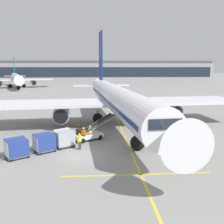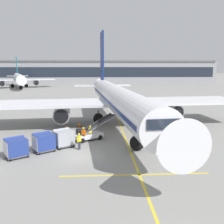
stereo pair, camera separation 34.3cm
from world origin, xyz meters
name	(u,v)px [view 1 (the left image)]	position (x,y,z in m)	size (l,w,h in m)	color
ground_plane	(80,156)	(0.00, 0.00, 0.00)	(600.00, 600.00, 0.00)	gray
parked_airplane	(117,99)	(4.69, 13.59, 3.78)	(37.41, 46.75, 15.77)	white
belt_loader	(90,133)	(0.91, 5.74, 0.84)	(5.20, 3.99, 2.79)	silver
baggage_cart_lead	(64,138)	(-1.84, 3.10, 1.00)	(2.70, 2.45, 1.91)	#515156
baggage_cart_second	(44,142)	(-3.64, 1.68, 1.00)	(2.70, 2.45, 1.91)	#515156
baggage_cart_third	(16,147)	(-5.89, 0.09, 1.00)	(2.70, 2.45, 1.91)	#515156
ground_crew_by_loader	(90,132)	(0.94, 5.44, 1.00)	(0.41, 0.50, 1.74)	black
ground_crew_by_carts	(84,134)	(0.22, 4.64, 1.00)	(0.53, 0.38, 1.74)	black
ground_crew_marshaller	(80,140)	(-0.09, 2.06, 1.00)	(0.43, 0.46, 1.74)	#333847
safety_cone_engine_keepout	(79,125)	(-0.81, 12.20, 0.35)	(0.64, 0.64, 0.73)	black
safety_cone_wingtip	(66,128)	(-2.36, 10.06, 0.33)	(0.60, 0.60, 0.68)	black
safety_cone_nose_mark	(69,131)	(-1.81, 8.65, 0.30)	(0.55, 0.55, 0.62)	black
apron_guidance_line_lead_in	(120,125)	(5.13, 12.70, 0.00)	(0.20, 110.00, 0.01)	yellow
apron_guidance_line_stop_bar	(136,175)	(4.78, -4.50, 0.00)	(12.00, 0.20, 0.01)	yellow
terminal_building	(105,72)	(6.72, 115.00, 5.71)	(109.98, 21.80, 11.53)	#939399
distant_airplane	(17,79)	(-29.72, 81.58, 3.61)	(28.01, 35.80, 12.75)	silver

